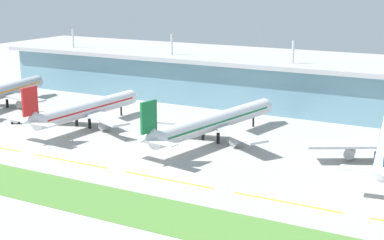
{
  "coord_description": "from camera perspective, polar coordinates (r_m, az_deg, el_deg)",
  "views": [
    {
      "loc": [
        73.38,
        -128.18,
        53.37
      ],
      "look_at": [
        -16.09,
        36.35,
        7.0
      ],
      "focal_mm": 53.61,
      "sensor_mm": 36.0,
      "label": 1
    }
  ],
  "objects": [
    {
      "name": "taxiway_stripe_mid_east",
      "position": [
        143.7,
        9.39,
        -8.08
      ],
      "size": [
        28.0,
        0.7,
        0.04
      ],
      "primitive_type": "cube",
      "color": "yellow",
      "rests_on": "ground"
    },
    {
      "name": "safety_cone_nose_front",
      "position": [
        202.37,
        -12.22,
        -1.61
      ],
      "size": [
        0.56,
        0.56,
        0.7
      ],
      "primitive_type": "cone",
      "color": "orange",
      "rests_on": "ground"
    },
    {
      "name": "baggage_cart",
      "position": [
        226.15,
        -17.13,
        -0.04
      ],
      "size": [
        3.97,
        3.62,
        2.48
      ],
      "color": "silver",
      "rests_on": "ground"
    },
    {
      "name": "ground_plane",
      "position": [
        157.04,
        -1.18,
        -5.96
      ],
      "size": [
        600.0,
        600.0,
        0.0
      ],
      "primitive_type": "plane",
      "color": "#A8A59E"
    },
    {
      "name": "airliner_center",
      "position": [
        192.27,
        2.13,
        -0.23
      ],
      "size": [
        47.96,
        71.65,
        18.9
      ],
      "color": "silver",
      "rests_on": "ground"
    },
    {
      "name": "airliner_nearest",
      "position": [
        257.33,
        -18.37,
        2.69
      ],
      "size": [
        48.16,
        59.99,
        18.9
      ],
      "color": "#ADB2BC",
      "rests_on": "ground"
    },
    {
      "name": "taxiway_stripe_centre",
      "position": [
        157.12,
        -2.44,
        -5.96
      ],
      "size": [
        28.0,
        0.7,
        0.04
      ],
      "primitive_type": "cube",
      "color": "yellow",
      "rests_on": "ground"
    },
    {
      "name": "grass_verge",
      "position": [
        139.03,
        -5.9,
        -8.72
      ],
      "size": [
        300.0,
        18.0,
        0.1
      ],
      "primitive_type": "cube",
      "color": "#518438",
      "rests_on": "ground"
    },
    {
      "name": "terminal_building",
      "position": [
        240.24,
        10.3,
        3.38
      ],
      "size": [
        288.0,
        34.0,
        29.41
      ],
      "color": "#6693A8",
      "rests_on": "ground"
    },
    {
      "name": "taxiway_stripe_mid_west",
      "position": [
        176.17,
        -12.0,
        -4.04
      ],
      "size": [
        28.0,
        0.7,
        0.04
      ],
      "primitive_type": "cube",
      "color": "yellow",
      "rests_on": "ground"
    },
    {
      "name": "airliner_near_middle",
      "position": [
        214.66,
        -10.58,
        1.04
      ],
      "size": [
        48.69,
        61.41,
        18.9
      ],
      "color": "white",
      "rests_on": "ground"
    },
    {
      "name": "safety_cone_left_wingtip",
      "position": [
        197.23,
        -11.81,
        -1.99
      ],
      "size": [
        0.56,
        0.56,
        0.7
      ],
      "primitive_type": "cone",
      "color": "orange",
      "rests_on": "ground"
    }
  ]
}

